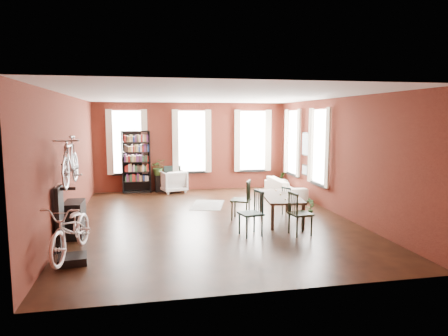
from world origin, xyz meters
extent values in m
plane|color=black|center=(0.00, 0.00, 0.00)|extent=(9.00, 9.00, 0.00)
cube|color=silver|center=(0.00, 0.00, 3.20)|extent=(7.00, 9.00, 0.04)
cube|color=#4C1913|center=(0.00, 4.50, 1.60)|extent=(7.00, 0.04, 3.20)
cube|color=#4C1913|center=(0.00, -4.50, 1.60)|extent=(7.00, 0.04, 3.20)
cube|color=#4C1913|center=(-3.50, 0.00, 1.60)|extent=(0.04, 9.00, 3.20)
cube|color=#4C1913|center=(3.50, 0.00, 1.60)|extent=(0.04, 9.00, 3.20)
cube|color=white|center=(-2.30, 4.47, 1.80)|extent=(1.00, 0.04, 2.20)
cube|color=beige|center=(-2.30, 4.40, 1.80)|extent=(1.40, 0.06, 2.30)
cube|color=white|center=(0.00, 4.47, 1.80)|extent=(1.00, 0.04, 2.20)
cube|color=beige|center=(0.00, 4.40, 1.80)|extent=(1.40, 0.06, 2.30)
cube|color=white|center=(2.30, 4.47, 1.80)|extent=(1.00, 0.04, 2.20)
cube|color=beige|center=(2.30, 4.40, 1.80)|extent=(1.40, 0.06, 2.30)
cube|color=white|center=(3.47, 1.00, 1.80)|extent=(0.04, 1.00, 2.20)
cube|color=beige|center=(3.40, 1.00, 1.80)|extent=(0.06, 1.40, 2.30)
cube|color=white|center=(3.47, 3.20, 1.80)|extent=(0.04, 1.00, 2.20)
cube|color=beige|center=(3.40, 3.20, 1.80)|extent=(0.06, 1.40, 2.30)
cube|color=black|center=(3.46, 2.10, 1.80)|extent=(0.04, 0.55, 0.75)
cube|color=black|center=(3.46, 2.10, 0.95)|extent=(0.04, 0.45, 0.35)
cube|color=#48382B|center=(1.73, -0.42, 0.33)|extent=(1.13, 2.04, 0.66)
cube|color=#1A3936|center=(0.62, -1.58, 0.51)|extent=(0.56, 0.56, 1.02)
cube|color=black|center=(0.74, -0.12, 0.51)|extent=(0.63, 0.63, 1.03)
cube|color=black|center=(1.74, -1.76, 0.49)|extent=(0.51, 0.51, 0.99)
cube|color=#1A383B|center=(2.18, 0.07, 0.39)|extent=(0.48, 0.48, 0.78)
cube|color=black|center=(-2.00, 4.30, 1.10)|extent=(1.00, 0.32, 2.20)
imported|color=silver|center=(-0.73, 4.10, 0.43)|extent=(1.02, 0.99, 0.86)
imported|color=beige|center=(2.95, 2.60, 0.41)|extent=(0.61, 2.08, 0.81)
cube|color=black|center=(0.15, 1.72, 0.01)|extent=(1.28, 1.65, 0.01)
cube|color=black|center=(-3.04, -2.65, 0.07)|extent=(0.56, 0.56, 0.15)
cube|color=black|center=(-3.40, -1.80, 0.65)|extent=(0.16, 0.60, 1.30)
cube|color=black|center=(-3.28, -0.90, 0.40)|extent=(0.40, 0.80, 0.80)
cube|color=black|center=(-1.21, 4.30, 0.30)|extent=(0.32, 0.32, 0.59)
imported|color=#2D5823|center=(3.31, 4.08, 0.14)|extent=(0.44, 0.69, 0.29)
imported|color=#284E1F|center=(2.75, -0.01, 0.08)|extent=(0.38, 0.51, 0.17)
imported|color=silver|center=(-3.04, -2.64, 1.09)|extent=(0.82, 1.09, 1.88)
imported|color=#A5A8AD|center=(-3.15, -1.80, 2.13)|extent=(0.47, 1.00, 1.66)
imported|color=#335321|center=(-1.24, 4.31, 0.82)|extent=(0.56, 0.62, 0.46)
camera|label=1|loc=(-1.69, -10.10, 2.66)|focal=32.00mm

